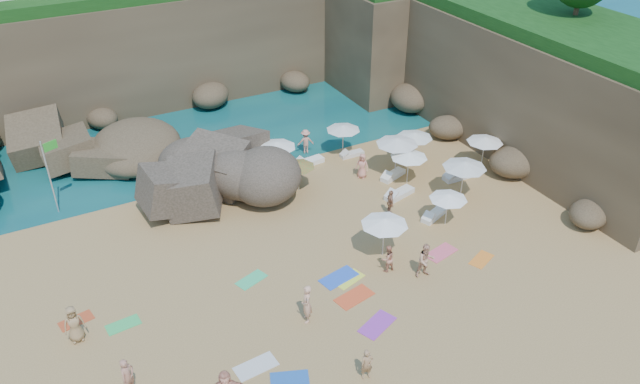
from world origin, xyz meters
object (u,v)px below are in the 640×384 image
rock_outcrop (218,198)px  person_stand_6 (307,304)px  person_stand_1 (388,258)px  person_stand_5 (184,187)px  person_stand_3 (390,203)px  flag_pole (50,167)px  person_stand_4 (362,166)px  lounger_0 (352,154)px  parasol_1 (277,144)px  person_stand_2 (306,141)px  parasol_0 (343,128)px  person_stand_0 (128,377)px  parasol_2 (409,155)px

rock_outcrop → person_stand_6: person_stand_6 is taller
person_stand_1 → person_stand_5: bearing=-59.1°
person_stand_3 → person_stand_6: size_ratio=0.81×
flag_pole → person_stand_4: 17.77m
lounger_0 → person_stand_5: 11.21m
lounger_0 → person_stand_4: size_ratio=1.00×
parasol_1 → person_stand_6: size_ratio=1.23×
flag_pole → person_stand_2: 15.52m
rock_outcrop → flag_pole: 9.26m
flag_pole → person_stand_3: bearing=-29.0°
parasol_0 → person_stand_3: parasol_0 is taller
person_stand_6 → person_stand_1: bearing=121.7°
parasol_1 → person_stand_2: size_ratio=1.41×
person_stand_1 → parasol_0: bearing=-109.5°
person_stand_2 → person_stand_3: bearing=110.7°
parasol_1 → lounger_0: 5.60m
person_stand_1 → person_stand_3: 5.00m
rock_outcrop → person_stand_2: rock_outcrop is taller
person_stand_2 → person_stand_0: bearing=58.8°
parasol_1 → person_stand_4: 5.37m
rock_outcrop → person_stand_3: 10.05m
rock_outcrop → person_stand_6: bearing=-90.1°
flag_pole → person_stand_4: flag_pole is taller
person_stand_5 → person_stand_3: bearing=-30.5°
person_stand_6 → parasol_1: bearing=178.6°
parasol_2 → person_stand_2: 7.41m
parasol_0 → person_stand_1: parasol_0 is taller
person_stand_2 → person_stand_4: size_ratio=1.04×
person_stand_3 → parasol_2: bearing=-33.4°
person_stand_1 → person_stand_6: size_ratio=0.76×
rock_outcrop → person_stand_1: size_ratio=6.01×
flag_pole → parasol_0: size_ratio=2.02×
parasol_0 → person_stand_1: (-4.07, -11.51, -1.19)m
rock_outcrop → parasol_0: parasol_0 is taller
person_stand_4 → parasol_1: bearing=-162.9°
parasol_2 → person_stand_2: size_ratio=1.33×
rock_outcrop → person_stand_3: rock_outcrop is taller
parasol_1 → person_stand_6: parasol_1 is taller
parasol_0 → person_stand_3: bearing=-99.2°
person_stand_0 → person_stand_2: 20.80m
flag_pole → parasol_1: bearing=-8.7°
person_stand_2 → parasol_0: bearing=163.2°
person_stand_0 → person_stand_4: person_stand_0 is taller
person_stand_3 → person_stand_6: (-7.96, -5.36, 0.18)m
parasol_1 → person_stand_5: size_ratio=1.59×
parasol_2 → person_stand_1: bearing=-131.3°
flag_pole → parasol_0: (17.46, -1.59, -0.93)m
person_stand_3 → person_stand_5: (-9.58, 7.09, -0.03)m
person_stand_3 → person_stand_5: size_ratio=1.04×
parasol_2 → parasol_1: bearing=144.0°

